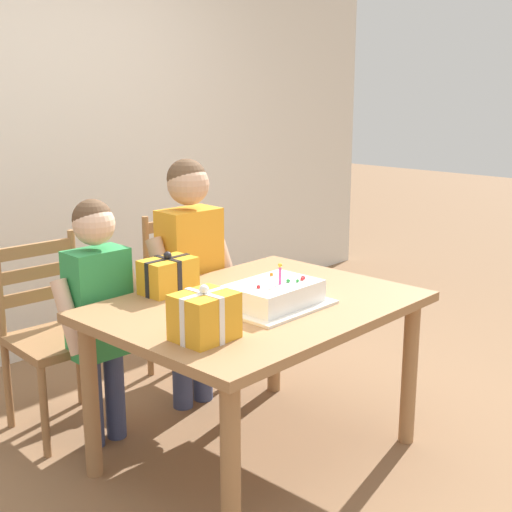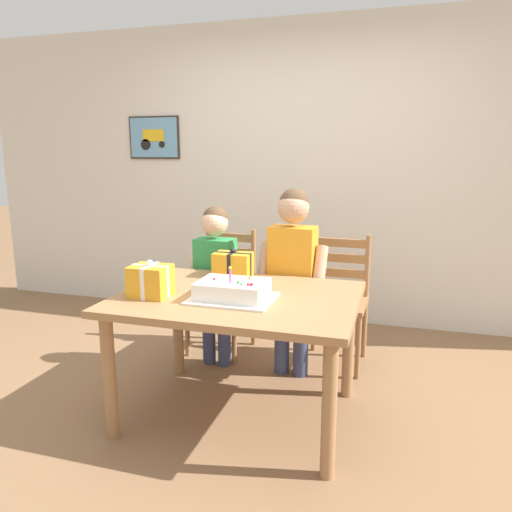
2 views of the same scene
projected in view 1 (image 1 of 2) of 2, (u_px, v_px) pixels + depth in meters
name	position (u px, v px, depth m)	size (l,w,h in m)	color
ground_plane	(257.00, 457.00, 3.10)	(20.00, 20.00, 0.00)	#846042
back_wall	(23.00, 140.00, 3.99)	(6.40, 0.11, 2.60)	silver
dining_table	(257.00, 323.00, 2.94)	(1.31, 0.98, 0.72)	#9E7047
birthday_cake	(275.00, 295.00, 2.85)	(0.44, 0.34, 0.19)	white
gift_box_red_large	(204.00, 316.00, 2.48)	(0.21, 0.18, 0.21)	gold
gift_box_beside_cake	(168.00, 275.00, 3.04)	(0.24, 0.16, 0.19)	gold
chair_left	(55.00, 334.00, 3.28)	(0.45, 0.45, 0.92)	#996B42
chair_right	(191.00, 295.00, 3.89)	(0.43, 0.43, 0.92)	#996B42
child_older	(190.00, 259.00, 3.44)	(0.47, 0.27, 1.27)	#38426B
child_younger	(98.00, 299.00, 3.07)	(0.42, 0.24, 1.14)	#38426B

